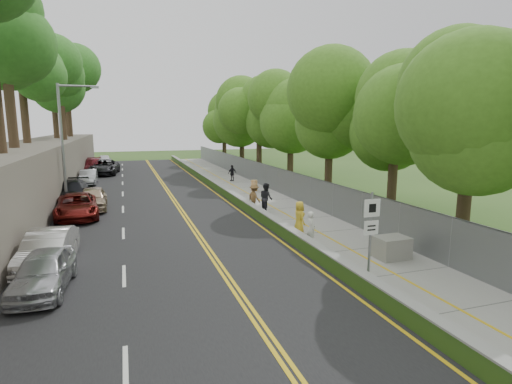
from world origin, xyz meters
TOP-DOWN VIEW (x-y plane):
  - ground at (0.00, 0.00)m, footprint 140.00×140.00m
  - road at (-5.40, 15.00)m, footprint 11.20×66.00m
  - sidewalk at (2.55, 15.00)m, footprint 4.20×66.00m
  - jersey_barrier at (0.25, 15.00)m, footprint 0.42×66.00m
  - rock_embankment at (-13.50, 15.00)m, footprint 5.00×66.00m
  - chainlink_fence at (4.65, 15.00)m, footprint 0.04×66.00m
  - trees_embankment at (-13.00, 15.00)m, footprint 6.40×66.00m
  - trees_fenceside at (7.00, 15.00)m, footprint 7.00×66.00m
  - streetlight at (-10.46, 14.00)m, footprint 2.52×0.22m
  - signpost at (1.05, -3.02)m, footprint 0.62×0.09m
  - construction_barrel at (3.00, 16.00)m, footprint 0.55×0.55m
  - concrete_block at (3.20, -1.42)m, footprint 1.35×1.03m
  - car_0 at (-9.67, -0.58)m, footprint 1.84×4.01m
  - car_1 at (-9.91, 1.86)m, footprint 1.86×4.37m
  - car_2 at (-9.71, 10.41)m, footprint 2.63×5.15m
  - car_3 at (-10.60, 15.26)m, footprint 2.42×5.42m
  - car_4 at (-9.00, 12.57)m, footprint 1.77×4.23m
  - car_5 at (-10.11, 24.32)m, footprint 1.43×4.03m
  - car_6 at (-9.00, 31.48)m, footprint 3.23×5.99m
  - car_7 at (-10.18, 33.07)m, footprint 2.82×5.77m
  - car_8 at (-9.38, 41.68)m, footprint 1.90×4.21m
  - painter_0 at (1.13, 3.09)m, footprint 0.56×0.82m
  - painter_1 at (0.75, 1.00)m, footprint 0.48×0.64m
  - painter_2 at (1.18, 8.07)m, footprint 0.80×0.97m
  - painter_3 at (0.75, 9.10)m, footprint 0.94×1.22m
  - person_far at (2.80, 22.13)m, footprint 0.97×0.64m

SIDE VIEW (x-z plane):
  - ground at x=0.00m, z-range 0.00..0.00m
  - road at x=-5.40m, z-range 0.00..0.04m
  - sidewalk at x=2.55m, z-range 0.00..0.05m
  - jersey_barrier at x=0.25m, z-range 0.00..0.60m
  - concrete_block at x=3.20m, z-range 0.05..0.93m
  - construction_barrel at x=3.00m, z-range 0.05..0.95m
  - car_5 at x=-10.11m, z-range 0.04..1.37m
  - car_0 at x=-9.67m, z-range 0.04..1.37m
  - car_2 at x=-9.71m, z-range 0.04..1.43m
  - car_8 at x=-9.38m, z-range 0.04..1.44m
  - car_1 at x=-9.91m, z-range 0.04..1.44m
  - car_4 at x=-9.00m, z-range 0.04..1.47m
  - car_3 at x=-10.60m, z-range 0.04..1.58m
  - person_far at x=2.80m, z-range 0.05..1.59m
  - car_6 at x=-9.00m, z-range 0.04..1.64m
  - car_7 at x=-10.18m, z-range 0.04..1.66m
  - painter_1 at x=0.75m, z-range 0.05..1.65m
  - painter_0 at x=1.13m, z-range 0.05..1.70m
  - painter_3 at x=0.75m, z-range 0.05..1.72m
  - painter_2 at x=1.18m, z-range 0.05..1.91m
  - chainlink_fence at x=4.65m, z-range 0.00..2.00m
  - signpost at x=1.05m, z-range 0.41..3.51m
  - rock_embankment at x=-13.50m, z-range 0.00..4.00m
  - streetlight at x=-10.46m, z-range 0.64..8.64m
  - trees_fenceside at x=7.00m, z-range 0.00..14.00m
  - trees_embankment at x=-13.00m, z-range 4.00..17.00m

